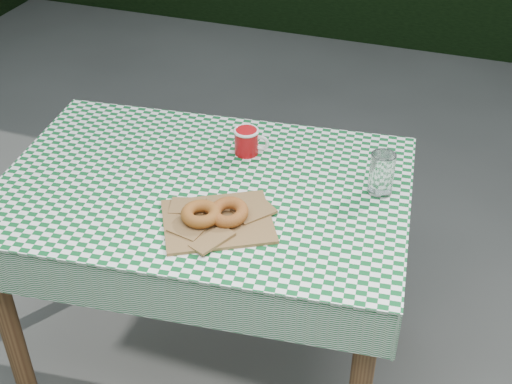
% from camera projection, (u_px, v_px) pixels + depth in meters
% --- Properties ---
extents(ground, '(60.00, 60.00, 0.00)m').
position_uv_depth(ground, '(262.00, 370.00, 2.34)').
color(ground, '#4D4D48').
rests_on(ground, ground).
extents(table, '(1.21, 0.87, 0.75)m').
position_uv_depth(table, '(208.00, 283.00, 2.15)').
color(table, '#4F301B').
rests_on(table, ground).
extents(tablecloth, '(1.23, 0.90, 0.01)m').
position_uv_depth(tablecloth, '(203.00, 185.00, 1.93)').
color(tablecloth, '#0C5122').
rests_on(tablecloth, table).
extents(paper_bag, '(0.35, 0.33, 0.01)m').
position_uv_depth(paper_bag, '(218.00, 221.00, 1.78)').
color(paper_bag, olive).
rests_on(paper_bag, tablecloth).
extents(bagel_front, '(0.11, 0.11, 0.03)m').
position_uv_depth(bagel_front, '(201.00, 214.00, 1.76)').
color(bagel_front, brown).
rests_on(bagel_front, paper_bag).
extents(bagel_back, '(0.13, 0.13, 0.03)m').
position_uv_depth(bagel_back, '(228.00, 212.00, 1.77)').
color(bagel_back, '#A35F21').
rests_on(bagel_back, paper_bag).
extents(coffee_mug, '(0.16, 0.16, 0.08)m').
position_uv_depth(coffee_mug, '(246.00, 141.00, 2.04)').
color(coffee_mug, '#A70A0E').
rests_on(coffee_mug, tablecloth).
extents(drinking_glass, '(0.09, 0.09, 0.12)m').
position_uv_depth(drinking_glass, '(382.00, 174.00, 1.86)').
color(drinking_glass, white).
rests_on(drinking_glass, tablecloth).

